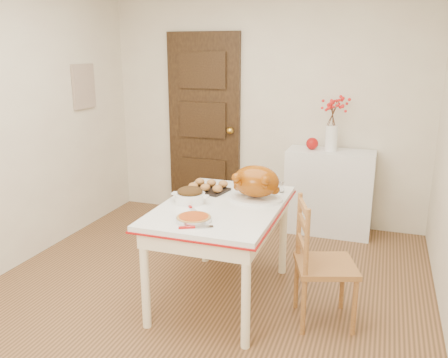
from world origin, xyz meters
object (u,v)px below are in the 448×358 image
(turkey_platter, at_px, (256,183))
(pumpkin_pie, at_px, (194,218))
(sideboard, at_px, (329,192))
(chair_oak, at_px, (326,263))
(kitchen_table, at_px, (222,252))

(turkey_platter, bearing_deg, pumpkin_pie, -132.48)
(sideboard, bearing_deg, turkey_platter, -104.98)
(chair_oak, distance_m, pumpkin_pie, 0.97)
(sideboard, distance_m, kitchen_table, 1.75)
(pumpkin_pie, bearing_deg, chair_oak, 20.76)
(kitchen_table, height_order, chair_oak, chair_oak)
(chair_oak, height_order, turkey_platter, turkey_platter)
(kitchen_table, height_order, pumpkin_pie, pumpkin_pie)
(turkey_platter, height_order, pumpkin_pie, turkey_platter)
(kitchen_table, distance_m, turkey_platter, 0.58)
(chair_oak, bearing_deg, kitchen_table, 65.86)
(turkey_platter, bearing_deg, chair_oak, -41.87)
(turkey_platter, bearing_deg, sideboard, 57.28)
(pumpkin_pie, bearing_deg, kitchen_table, 81.63)
(kitchen_table, bearing_deg, pumpkin_pie, -98.37)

